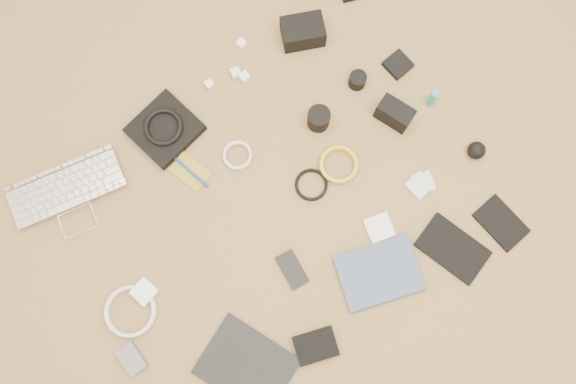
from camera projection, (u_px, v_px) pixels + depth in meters
laptop at (72, 202)px, 1.74m from camera, size 0.40×0.31×0.03m
headphone_pouch at (165, 129)px, 1.78m from camera, size 0.23×0.22×0.03m
headphones at (163, 127)px, 1.76m from camera, size 0.15×0.15×0.02m
charger_a at (209, 84)px, 1.82m from camera, size 0.03×0.03×0.02m
charger_b at (236, 73)px, 1.82m from camera, size 0.04×0.04×0.03m
charger_c at (242, 44)px, 1.85m from camera, size 0.03×0.03×0.02m
charger_d at (244, 77)px, 1.82m from camera, size 0.03×0.03×0.03m
dslr_camera at (303, 32)px, 1.82m from camera, size 0.16×0.14×0.08m
notebook_olive at (190, 172)px, 1.77m from camera, size 0.11×0.14×0.01m
pen_blue at (190, 171)px, 1.76m from camera, size 0.05×0.15×0.01m
cable_white_a at (238, 156)px, 1.78m from camera, size 0.12×0.12×0.01m
lens_a at (319, 119)px, 1.77m from camera, size 0.08×0.08×0.08m
lens_b at (357, 80)px, 1.81m from camera, size 0.06×0.06×0.05m
card_reader at (398, 65)px, 1.83m from camera, size 0.08×0.08×0.02m
power_brick at (145, 292)px, 1.68m from camera, size 0.08×0.08×0.03m
cable_white_b at (131, 311)px, 1.68m from camera, size 0.16×0.16×0.01m
cable_black at (311, 185)px, 1.76m from camera, size 0.13×0.13×0.01m
cable_yellow at (339, 165)px, 1.77m from camera, size 0.16×0.16×0.01m
flash at (394, 114)px, 1.77m from camera, size 0.10×0.13×0.08m
lens_cleaner at (433, 98)px, 1.78m from camera, size 0.03×0.03×0.08m
battery_charger at (132, 359)px, 1.65m from camera, size 0.06×0.09×0.02m
tablet at (247, 366)px, 1.65m from camera, size 0.29×0.32×0.01m
phone at (292, 270)px, 1.71m from camera, size 0.07×0.12×0.01m
filter_case_left at (379, 228)px, 1.73m from camera, size 0.09×0.09×0.01m
filter_case_mid at (420, 185)px, 1.76m from camera, size 0.08×0.08×0.01m
filter_case_right at (423, 183)px, 1.76m from camera, size 0.08×0.08×0.01m
air_blower at (476, 150)px, 1.76m from camera, size 0.06×0.06×0.06m
drive_case at (316, 346)px, 1.65m from camera, size 0.14×0.12×0.03m
paperback at (389, 302)px, 1.68m from camera, size 0.28×0.24×0.02m
notebook_black_a at (453, 249)px, 1.72m from camera, size 0.19×0.23×0.01m
notebook_black_b at (501, 223)px, 1.73m from camera, size 0.12×0.17×0.01m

